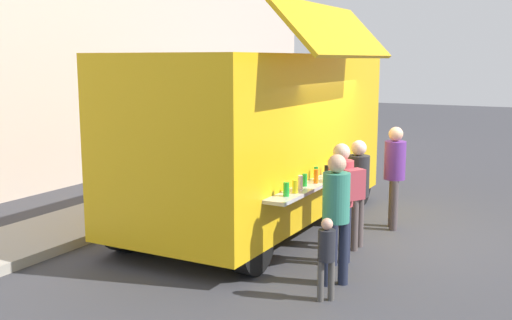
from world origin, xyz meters
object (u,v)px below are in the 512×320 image
Objects in this scene: customer_rear_waiting at (336,208)px; customer_extra_browsing at (395,168)px; trash_bin at (257,153)px; customer_mid_with_backpack at (342,191)px; food_truck_main at (259,133)px; child_near_queue at (327,252)px; customer_front_ordering at (358,185)px.

customer_rear_waiting is 0.97× the size of customer_extra_browsing.
trash_bin is 0.59× the size of customer_extra_browsing.
customer_rear_waiting is at bearing 136.44° from customer_mid_with_backpack.
food_truck_main reaches higher than customer_extra_browsing.
food_truck_main is 3.33× the size of customer_extra_browsing.
customer_mid_with_backpack is (-5.55, -4.32, 0.54)m from trash_bin.
child_near_queue is at bearing 151.77° from customer_rear_waiting.
customer_mid_with_backpack is at bearing -23.83° from customer_rear_waiting.
customer_front_ordering is at bearing -32.44° from child_near_queue.
customer_front_ordering is 0.98× the size of customer_rear_waiting.
customer_mid_with_backpack is 0.98× the size of customer_extra_browsing.
child_near_queue is at bearing 71.87° from customer_extra_browsing.
customer_front_ordering is 0.97× the size of customer_mid_with_backpack.
child_near_queue is at bearing -138.78° from food_truck_main.
customer_extra_browsing reaches higher than child_near_queue.
customer_front_ordering is 1.64× the size of child_near_queue.
food_truck_main is 4.98m from trash_bin.
customer_front_ordering is at bearing 61.52° from customer_extra_browsing.
customer_rear_waiting is at bearing -133.29° from food_truck_main.
food_truck_main is 3.61m from child_near_queue.
food_truck_main is 3.47× the size of customer_front_ordering.
customer_front_ordering is 1.60m from customer_rear_waiting.
customer_rear_waiting is (-0.78, -0.20, -0.04)m from customer_mid_with_backpack.
child_near_queue is (-3.49, -0.16, -0.43)m from customer_extra_browsing.
customer_extra_browsing reaches higher than trash_bin.
customer_extra_browsing reaches higher than customer_front_ordering.
customer_extra_browsing is (0.89, -2.13, -0.57)m from food_truck_main.
customer_front_ordering is at bearing -54.50° from customer_mid_with_backpack.
child_near_queue is at bearing -146.08° from trash_bin.
customer_front_ordering is 1.38m from customer_extra_browsing.
customer_extra_browsing is at bearing -95.10° from customer_front_ordering.
customer_rear_waiting is at bearing 101.56° from customer_front_ordering.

